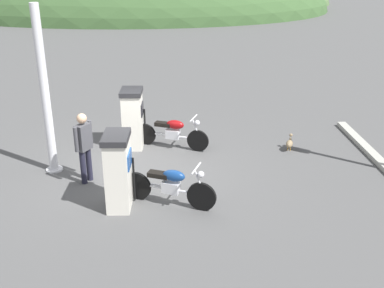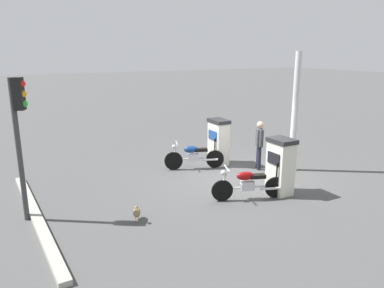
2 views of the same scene
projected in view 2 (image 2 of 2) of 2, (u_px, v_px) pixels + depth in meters
ground_plane at (240, 178)px, 11.55m from camera, size 120.00×120.00×0.00m
fuel_pump_near at (218, 142)px, 12.76m from camera, size 0.57×0.82×1.62m
fuel_pump_far at (280, 166)px, 10.08m from camera, size 0.61×0.75×1.60m
motorcycle_near_pump at (194, 156)px, 12.32m from camera, size 1.96×0.89×0.95m
motorcycle_far_pump at (248, 183)px, 9.76m from camera, size 1.98×0.90×0.93m
attendant_person at (259, 142)px, 12.18m from camera, size 0.36×0.54×1.65m
wandering_duck at (137, 212)px, 8.59m from camera, size 0.29×0.42×0.43m
roadside_traffic_light at (19, 125)px, 8.11m from camera, size 0.40×0.30×3.37m
canopy_support_pole at (295, 115)px, 11.85m from camera, size 0.40×0.40×3.92m
road_edge_kerb at (36, 217)px, 8.68m from camera, size 0.51×6.13×0.12m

